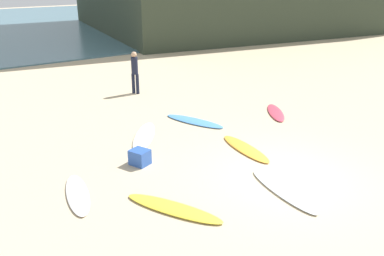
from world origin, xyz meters
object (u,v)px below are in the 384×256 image
at_px(surfboard_3, 245,148).
at_px(beachgoer_near, 135,70).
at_px(surfboard_0, 173,208).
at_px(surfboard_4, 283,191).
at_px(beach_cooler, 140,157).
at_px(surfboard_1, 144,136).
at_px(surfboard_2, 194,121).
at_px(surfboard_5, 78,194).
at_px(surfboard_6, 276,112).

relative_size(surfboard_3, beachgoer_near, 1.23).
bearing_deg(beachgoer_near, surfboard_0, -55.64).
xyz_separation_m(surfboard_3, surfboard_4, (-0.94, -2.38, 0.00)).
bearing_deg(beach_cooler, surfboard_1, 58.02).
distance_m(surfboard_1, beach_cooler, 1.94).
bearing_deg(surfboard_0, surfboard_2, -156.43).
distance_m(surfboard_2, surfboard_3, 2.80).
distance_m(surfboard_5, surfboard_6, 8.30).
bearing_deg(beach_cooler, beachgoer_near, 63.25).
distance_m(surfboard_1, surfboard_6, 5.18).
distance_m(surfboard_1, surfboard_3, 3.24).
distance_m(surfboard_4, surfboard_6, 5.86).
bearing_deg(surfboard_3, surfboard_5, 4.88).
height_order(surfboard_0, surfboard_1, surfboard_0).
height_order(surfboard_0, beach_cooler, beach_cooler).
bearing_deg(surfboard_2, surfboard_6, -37.77).
height_order(surfboard_2, surfboard_3, surfboard_3).
bearing_deg(surfboard_6, beach_cooler, 43.89).
height_order(surfboard_1, surfboard_4, surfboard_4).
xyz_separation_m(surfboard_2, beach_cooler, (-3.15, -1.88, 0.17)).
bearing_deg(beach_cooler, surfboard_5, -162.19).
xyz_separation_m(surfboard_0, surfboard_5, (-1.51, 1.82, -0.00)).
bearing_deg(surfboard_0, surfboard_6, -179.57).
xyz_separation_m(surfboard_6, beach_cooler, (-6.15, -0.91, 0.17)).
bearing_deg(surfboard_3, surfboard_6, -141.76).
height_order(surfboard_1, beachgoer_near, beachgoer_near).
xyz_separation_m(surfboard_4, surfboard_6, (4.09, 4.21, 0.00)).
bearing_deg(surfboard_2, surfboard_5, -173.73).
bearing_deg(surfboard_3, surfboard_2, -84.75).
xyz_separation_m(surfboard_2, surfboard_6, (3.01, -0.97, 0.01)).
bearing_deg(surfboard_6, surfboard_2, 17.56).
xyz_separation_m(surfboard_5, surfboard_6, (8.16, 1.55, 0.01)).
height_order(surfboard_1, beach_cooler, beach_cooler).
distance_m(surfboard_0, surfboard_2, 5.66).
bearing_deg(surfboard_2, beach_cooler, -168.99).
bearing_deg(surfboard_0, beachgoer_near, -139.15).
xyz_separation_m(surfboard_1, surfboard_6, (5.13, -0.73, 0.00)).
distance_m(surfboard_1, surfboard_4, 5.05).
distance_m(surfboard_3, surfboard_5, 5.02).
height_order(surfboard_2, beach_cooler, beach_cooler).
bearing_deg(surfboard_4, beachgoer_near, 92.12).
xyz_separation_m(surfboard_1, surfboard_3, (1.99, -2.56, 0.00)).
height_order(surfboard_3, beachgoer_near, beachgoer_near).
distance_m(surfboard_3, beach_cooler, 3.15).
bearing_deg(beachgoer_near, surfboard_4, -39.46).
bearing_deg(surfboard_4, surfboard_5, 155.52).
relative_size(surfboard_1, surfboard_6, 1.27).
relative_size(surfboard_5, surfboard_6, 1.02).
bearing_deg(beach_cooler, surfboard_3, -16.99).
relative_size(surfboard_4, beach_cooler, 4.81).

